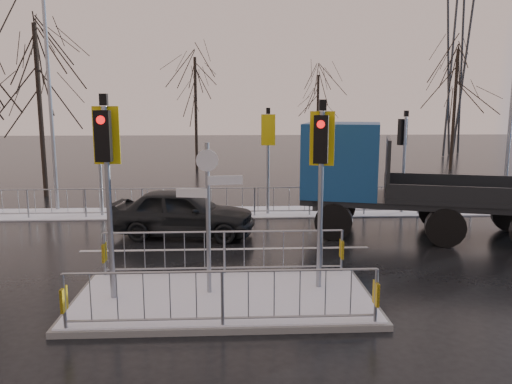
{
  "coord_description": "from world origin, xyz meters",
  "views": [
    {
      "loc": [
        0.17,
        -9.6,
        3.91
      ],
      "look_at": [
        0.79,
        2.69,
        1.8
      ],
      "focal_mm": 35.0,
      "sensor_mm": 36.0,
      "label": 1
    }
  ],
  "objects_px": {
    "traffic_island": "(223,284)",
    "car_far_lane": "(183,212)",
    "flatbed_truck": "(376,175)",
    "street_lamp_left": "(51,91)"
  },
  "relations": [
    {
      "from": "traffic_island",
      "to": "car_far_lane",
      "type": "distance_m",
      "value": 5.46
    },
    {
      "from": "flatbed_truck",
      "to": "street_lamp_left",
      "type": "distance_m",
      "value": 12.08
    },
    {
      "from": "flatbed_truck",
      "to": "street_lamp_left",
      "type": "height_order",
      "value": "street_lamp_left"
    },
    {
      "from": "car_far_lane",
      "to": "flatbed_truck",
      "type": "xyz_separation_m",
      "value": [
        5.93,
        0.15,
        1.08
      ]
    },
    {
      "from": "car_far_lane",
      "to": "street_lamp_left",
      "type": "relative_size",
      "value": 0.53
    },
    {
      "from": "flatbed_truck",
      "to": "street_lamp_left",
      "type": "bearing_deg",
      "value": 159.92
    },
    {
      "from": "street_lamp_left",
      "to": "flatbed_truck",
      "type": "bearing_deg",
      "value": -20.08
    },
    {
      "from": "traffic_island",
      "to": "street_lamp_left",
      "type": "distance_m",
      "value": 12.17
    },
    {
      "from": "car_far_lane",
      "to": "street_lamp_left",
      "type": "height_order",
      "value": "street_lamp_left"
    },
    {
      "from": "traffic_island",
      "to": "flatbed_truck",
      "type": "xyz_separation_m",
      "value": [
        4.64,
        5.44,
        1.42
      ]
    }
  ]
}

